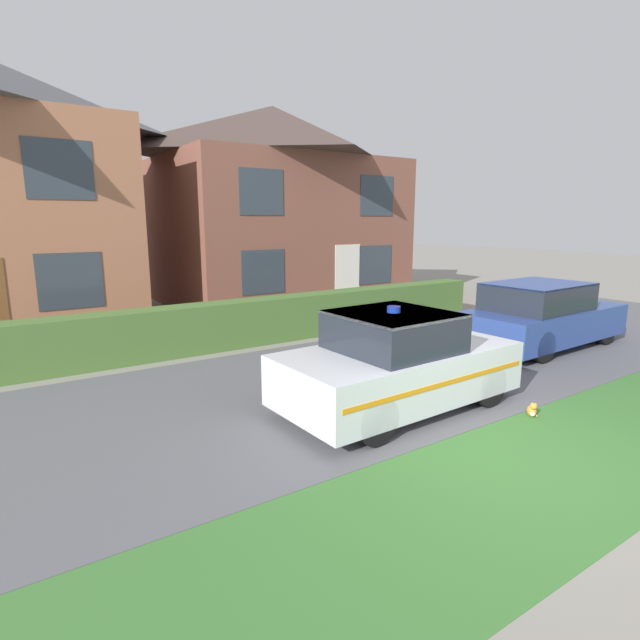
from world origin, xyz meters
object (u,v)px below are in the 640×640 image
(cat, at_px, (532,410))
(police_car, at_px, (397,364))
(neighbour_car_near, at_px, (541,316))
(house_right, at_px, (274,204))

(cat, bearing_deg, police_car, -90.79)
(police_car, relative_size, neighbour_car_near, 0.90)
(cat, height_order, house_right, house_right)
(neighbour_car_near, relative_size, house_right, 0.53)
(cat, bearing_deg, neighbour_car_near, 165.09)
(house_right, bearing_deg, cat, -100.93)
(neighbour_car_near, height_order, house_right, house_right)
(police_car, bearing_deg, cat, -46.04)
(cat, xyz_separation_m, house_right, (2.34, 12.14, 3.35))
(police_car, xyz_separation_m, neighbour_car_near, (5.39, 1.01, 0.01))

